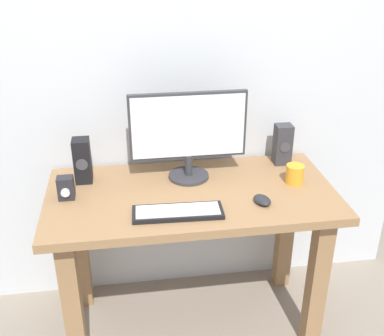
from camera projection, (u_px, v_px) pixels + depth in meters
ground_plane at (192, 320)px, 2.52m from camera, size 6.00×6.00×0.00m
wall_back at (180, 15)px, 2.18m from camera, size 2.45×0.04×3.00m
desk at (192, 220)px, 2.24m from camera, size 1.32×0.66×0.78m
monitor at (188, 132)px, 2.20m from camera, size 0.55×0.19×0.42m
keyboard_primary at (178, 212)px, 1.99m from camera, size 0.39×0.14×0.02m
mouse at (262, 200)px, 2.07m from camera, size 0.09×0.11×0.03m
speaker_right at (283, 144)px, 2.40m from camera, size 0.08×0.08×0.21m
speaker_left at (82, 161)px, 2.22m from camera, size 0.08×0.09×0.21m
audio_controller at (66, 188)px, 2.09m from camera, size 0.07×0.07×0.10m
coffee_mug at (295, 174)px, 2.23m from camera, size 0.08×0.08×0.09m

